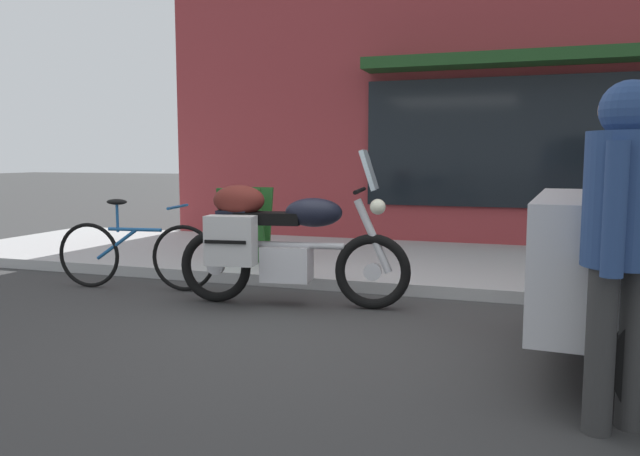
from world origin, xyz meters
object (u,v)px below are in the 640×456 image
object	(u,v)px
touring_motorcycle	(278,239)
parked_bicycle	(135,253)
pedestrian_walking	(624,216)
sandwich_board_sign	(246,225)

from	to	relation	value
touring_motorcycle	parked_bicycle	xyz separation A→B (m)	(-1.66, 0.20, -0.24)
pedestrian_walking	touring_motorcycle	bearing A→B (deg)	143.46
touring_motorcycle	pedestrian_walking	bearing A→B (deg)	-36.54
pedestrian_walking	parked_bicycle	bearing A→B (deg)	153.50
touring_motorcycle	parked_bicycle	world-z (taller)	touring_motorcycle
parked_bicycle	sandwich_board_sign	bearing A→B (deg)	62.03
sandwich_board_sign	touring_motorcycle	bearing A→B (deg)	-55.36
touring_motorcycle	parked_bicycle	bearing A→B (deg)	173.00
touring_motorcycle	sandwich_board_sign	bearing A→B (deg)	124.64
touring_motorcycle	pedestrian_walking	world-z (taller)	pedestrian_walking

